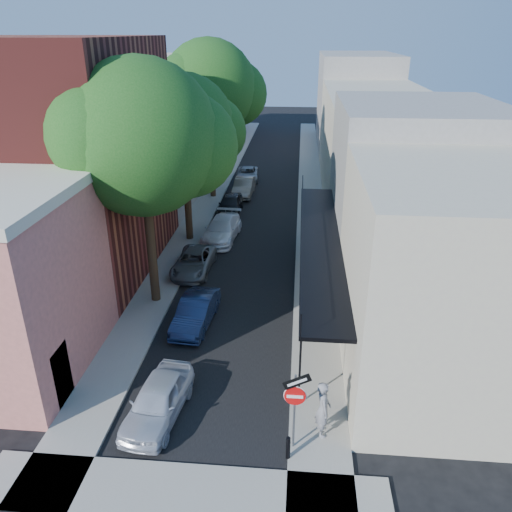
% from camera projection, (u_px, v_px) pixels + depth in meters
% --- Properties ---
extents(ground, '(160.00, 160.00, 0.00)m').
position_uv_depth(ground, '(190.00, 466.00, 15.34)').
color(ground, black).
rests_on(ground, ground).
extents(road_surface, '(6.00, 64.00, 0.01)m').
position_uv_depth(road_surface, '(263.00, 188.00, 42.56)').
color(road_surface, black).
rests_on(road_surface, ground).
extents(sidewalk_left, '(2.00, 64.00, 0.12)m').
position_uv_depth(sidewalk_left, '(217.00, 186.00, 42.86)').
color(sidewalk_left, gray).
rests_on(sidewalk_left, ground).
extents(sidewalk_right, '(2.00, 64.00, 0.12)m').
position_uv_depth(sidewalk_right, '(310.00, 188.00, 42.22)').
color(sidewalk_right, gray).
rests_on(sidewalk_right, ground).
extents(sidewalk_cross, '(12.00, 2.00, 0.12)m').
position_uv_depth(sidewalk_cross, '(182.00, 492.00, 14.40)').
color(sidewalk_cross, gray).
rests_on(sidewalk_cross, ground).
extents(buildings_left, '(10.10, 59.10, 12.00)m').
position_uv_depth(buildings_left, '(147.00, 130.00, 40.15)').
color(buildings_left, '#DD7D71').
rests_on(buildings_left, ground).
extents(buildings_right, '(9.80, 55.00, 10.00)m').
position_uv_depth(buildings_right, '(376.00, 139.00, 39.55)').
color(buildings_right, '#BBB09A').
rests_on(buildings_right, ground).
extents(sign_post, '(0.89, 0.17, 2.99)m').
position_uv_depth(sign_post, '(295.00, 399.00, 15.13)').
color(sign_post, '#595B60').
rests_on(sign_post, ground).
extents(bollard, '(0.14, 0.14, 0.80)m').
position_uv_depth(bollard, '(288.00, 448.00, 15.33)').
color(bollard, black).
rests_on(bollard, sidewalk_right).
extents(oak_near, '(7.48, 6.80, 11.42)m').
position_uv_depth(oak_near, '(153.00, 140.00, 21.67)').
color(oak_near, '#362415').
rests_on(oak_near, ground).
extents(oak_mid, '(6.60, 6.00, 10.20)m').
position_uv_depth(oak_mid, '(191.00, 127.00, 29.25)').
color(oak_mid, '#362415').
rests_on(oak_mid, ground).
extents(oak_far, '(7.70, 7.00, 11.90)m').
position_uv_depth(oak_far, '(216.00, 89.00, 36.95)').
color(oak_far, '#362415').
rests_on(oak_far, ground).
extents(parked_car_a, '(2.04, 4.13, 1.35)m').
position_uv_depth(parked_car_a, '(158.00, 400.00, 17.08)').
color(parked_car_a, silver).
rests_on(parked_car_a, ground).
extents(parked_car_b, '(1.70, 4.05, 1.30)m').
position_uv_depth(parked_car_b, '(196.00, 312.00, 22.48)').
color(parked_car_b, '#162345').
rests_on(parked_car_b, ground).
extents(parked_car_c, '(2.05, 4.24, 1.16)m').
position_uv_depth(parked_car_c, '(194.00, 262.00, 27.50)').
color(parked_car_c, slate).
rests_on(parked_car_c, ground).
extents(parked_car_d, '(2.32, 4.93, 1.39)m').
position_uv_depth(parked_car_d, '(222.00, 229.00, 31.74)').
color(parked_car_d, white).
rests_on(parked_car_d, ground).
extents(parked_car_e, '(1.63, 3.99, 1.36)m').
position_uv_depth(parked_car_e, '(230.00, 204.00, 36.42)').
color(parked_car_e, black).
rests_on(parked_car_e, ground).
extents(parked_car_f, '(1.54, 4.25, 1.39)m').
position_uv_depth(parked_car_f, '(244.00, 187.00, 40.37)').
color(parked_car_f, gray).
rests_on(parked_car_f, ground).
extents(parked_car_g, '(2.13, 4.16, 1.13)m').
position_uv_depth(parked_car_g, '(247.00, 174.00, 44.48)').
color(parked_car_g, gray).
rests_on(parked_car_g, ground).
extents(pedestrian, '(0.56, 0.78, 2.02)m').
position_uv_depth(pedestrian, '(323.00, 409.00, 16.04)').
color(pedestrian, gray).
rests_on(pedestrian, sidewalk_right).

